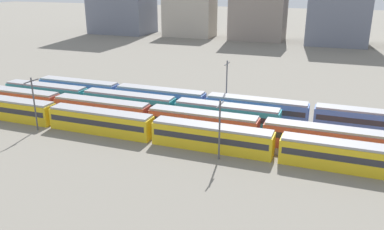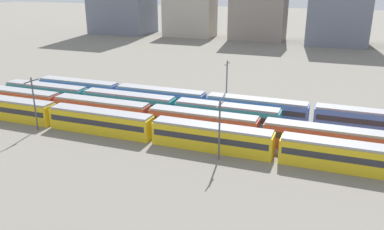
{
  "view_description": "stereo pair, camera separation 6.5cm",
  "coord_description": "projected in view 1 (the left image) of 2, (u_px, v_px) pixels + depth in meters",
  "views": [
    {
      "loc": [
        49.09,
        -50.57,
        23.7
      ],
      "look_at": [
        27.02,
        7.8,
        2.04
      ],
      "focal_mm": 36.69,
      "sensor_mm": 36.0,
      "label": 1
    },
    {
      "loc": [
        49.15,
        -50.55,
        23.7
      ],
      "look_at": [
        27.02,
        7.8,
        2.04
      ],
      "focal_mm": 36.69,
      "sensor_mm": 36.0,
      "label": 2
    }
  ],
  "objects": [
    {
      "name": "distant_building_2",
      "position": [
        259.0,
        1.0,
        156.93
      ],
      "size": [
        21.74,
        13.98,
        31.01
      ],
      "primitive_type": "cube",
      "color": "gray",
      "rests_on": "ground_plane"
    },
    {
      "name": "catenary_pole_2",
      "position": [
        220.0,
        127.0,
        52.97
      ],
      "size": [
        0.24,
        3.2,
        8.58
      ],
      "color": "#4C4C51",
      "rests_on": "ground_plane"
    },
    {
      "name": "train_track_3",
      "position": [
        256.0,
        108.0,
        69.87
      ],
      "size": [
        93.6,
        3.06,
        3.75
      ],
      "color": "#4C70BC",
      "rests_on": "ground_plane"
    },
    {
      "name": "catenary_pole_1",
      "position": [
        227.0,
        83.0,
        73.56
      ],
      "size": [
        0.24,
        3.2,
        9.55
      ],
      "color": "#4C4C51",
      "rests_on": "ground_plane"
    },
    {
      "name": "train_track_0",
      "position": [
        153.0,
        129.0,
        60.35
      ],
      "size": [
        74.7,
        3.06,
        3.75
      ],
      "color": "yellow",
      "rests_on": "ground_plane"
    },
    {
      "name": "distant_building_1",
      "position": [
        190.0,
        13.0,
        168.71
      ],
      "size": [
        21.25,
        12.37,
        19.73
      ],
      "primitive_type": "cube",
      "color": "#B2A899",
      "rests_on": "ground_plane"
    },
    {
      "name": "distant_building_3",
      "position": [
        341.0,
        0.0,
        146.39
      ],
      "size": [
        22.15,
        20.05,
        32.34
      ],
      "primitive_type": "cube",
      "color": "slate",
      "rests_on": "ground_plane"
    },
    {
      "name": "train_track_2",
      "position": [
        129.0,
        103.0,
        72.93
      ],
      "size": [
        55.8,
        3.06,
        3.75
      ],
      "color": "teal",
      "rests_on": "ground_plane"
    },
    {
      "name": "catenary_pole_0",
      "position": [
        34.0,
        101.0,
        63.51
      ],
      "size": [
        0.24,
        3.2,
        8.93
      ],
      "color": "#4C4C51",
      "rests_on": "ground_plane"
    },
    {
      "name": "train_track_1",
      "position": [
        261.0,
        130.0,
        59.7
      ],
      "size": [
        112.5,
        3.06,
        3.75
      ],
      "color": "#BC4C38",
      "rests_on": "ground_plane"
    },
    {
      "name": "ground_plane",
      "position": [
        61.0,
        109.0,
        75.75
      ],
      "size": [
        600.0,
        600.0,
        0.0
      ],
      "primitive_type": "plane",
      "color": "slate"
    }
  ]
}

